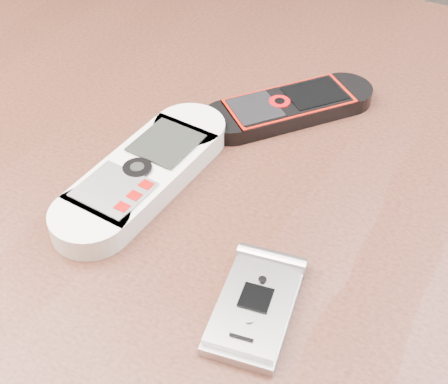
{
  "coord_description": "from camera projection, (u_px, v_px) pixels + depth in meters",
  "views": [
    {
      "loc": [
        0.16,
        -0.3,
        1.08
      ],
      "look_at": [
        0.01,
        0.0,
        0.76
      ],
      "focal_mm": 50.0,
      "sensor_mm": 36.0,
      "label": 1
    }
  ],
  "objects": [
    {
      "name": "table",
      "position": [
        219.0,
        287.0,
        0.54
      ],
      "size": [
        1.2,
        0.8,
        0.75
      ],
      "color": "black",
      "rests_on": "ground"
    },
    {
      "name": "nokia_white",
      "position": [
        144.0,
        172.0,
        0.48
      ],
      "size": [
        0.08,
        0.19,
        0.02
      ],
      "primitive_type": "cube",
      "rotation": [
        0.0,
        0.0,
        -0.1
      ],
      "color": "white",
      "rests_on": "table"
    },
    {
      "name": "nokia_black_red",
      "position": [
        289.0,
        107.0,
        0.55
      ],
      "size": [
        0.14,
        0.15,
        0.02
      ],
      "primitive_type": "cube",
      "rotation": [
        0.0,
        0.0,
        -0.71
      ],
      "color": "black",
      "rests_on": "table"
    },
    {
      "name": "motorola_razr",
      "position": [
        255.0,
        307.0,
        0.39
      ],
      "size": [
        0.06,
        0.1,
        0.01
      ],
      "primitive_type": "cube",
      "rotation": [
        0.0,
        0.0,
        0.14
      ],
      "color": "#B6B6BB",
      "rests_on": "table"
    }
  ]
}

